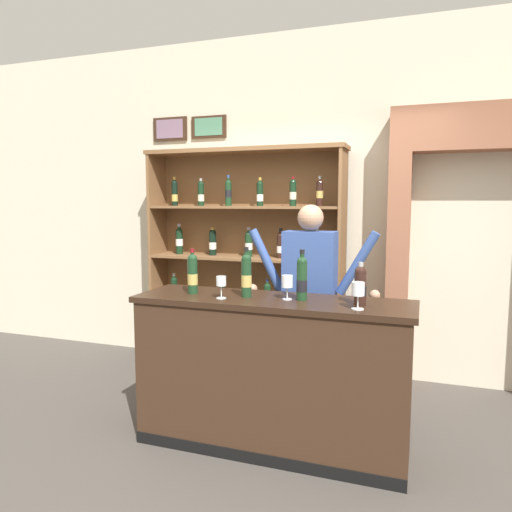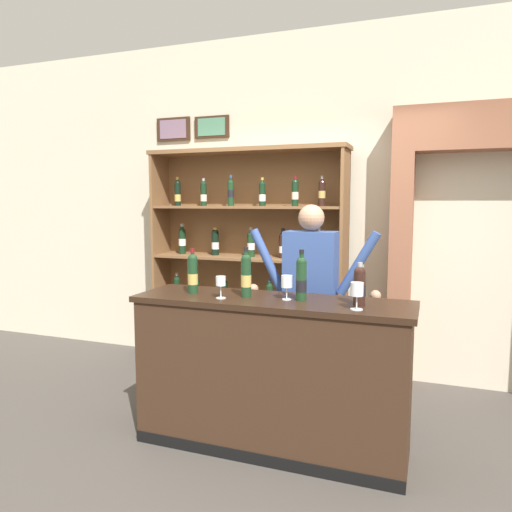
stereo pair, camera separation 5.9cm
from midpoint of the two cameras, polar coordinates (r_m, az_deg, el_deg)
The scene contains 13 objects.
ground_plane at distance 3.62m, azimuth 1.30°, elevation -21.68°, with size 14.00×14.00×0.02m, color #47423D.
back_wall at distance 4.85m, azimuth 8.00°, elevation 6.13°, with size 12.00×0.19×3.35m.
wine_shelf at distance 4.78m, azimuth -0.61°, elevation 0.11°, with size 2.00×0.38×2.21m.
archway_doorway at distance 4.63m, azimuth 25.94°, elevation 2.74°, with size 1.58×0.45×2.51m.
tasting_counter at distance 3.38m, azimuth 2.31°, elevation -13.84°, with size 1.89×0.55×1.05m.
shopkeeper at distance 3.75m, azimuth 6.95°, elevation -3.82°, with size 1.05×0.22×1.68m.
tasting_bottle_grappa at distance 3.43m, azimuth -7.06°, elevation -2.05°, with size 0.07×0.07×0.32m.
tasting_bottle_rosso at distance 3.26m, azimuth -0.68°, elevation -2.25°, with size 0.07×0.07×0.34m.
tasting_bottle_vin_santo at distance 3.17m, azimuth 5.95°, elevation -2.64°, with size 0.07×0.07×0.34m.
tasting_bottle_prosecco at distance 3.08m, azimuth 12.78°, elevation -3.42°, with size 0.08×0.08×0.27m.
wine_glass_spare at distance 3.19m, azimuth 4.22°, elevation -3.19°, with size 0.08×0.08×0.16m.
wine_glass_right at distance 3.23m, azimuth -3.71°, elevation -3.18°, with size 0.07×0.07×0.15m.
wine_glass_center at distance 2.95m, azimuth 12.50°, elevation -4.08°, with size 0.08×0.08×0.17m.
Camera 2 is at (1.06, -3.01, 1.70)m, focal length 33.58 mm.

